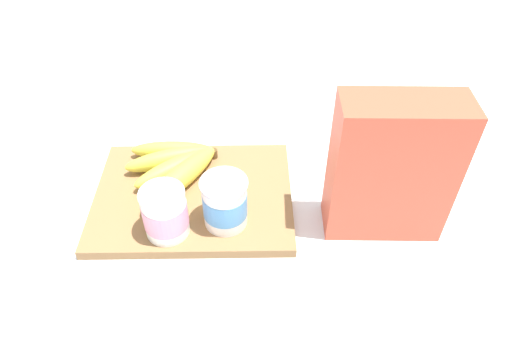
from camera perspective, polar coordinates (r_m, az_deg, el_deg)
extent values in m
plane|color=white|center=(0.83, -7.58, -3.53)|extent=(2.40, 2.40, 0.00)
cube|color=olive|center=(0.82, -7.63, -3.11)|extent=(0.34, 0.26, 0.02)
cube|color=#D85138|center=(0.73, 16.24, 0.15)|extent=(0.18, 0.08, 0.24)
cylinder|color=white|center=(0.73, -3.82, -4.03)|extent=(0.07, 0.07, 0.08)
cylinder|color=#5193D1|center=(0.73, -3.82, -4.03)|extent=(0.07, 0.07, 0.04)
cylinder|color=silver|center=(0.70, -3.99, -1.56)|extent=(0.07, 0.07, 0.00)
cylinder|color=white|center=(0.73, -11.06, -5.17)|extent=(0.07, 0.07, 0.08)
cylinder|color=pink|center=(0.73, -11.06, -5.17)|extent=(0.07, 0.07, 0.04)
cylinder|color=silver|center=(0.70, -11.51, -2.81)|extent=(0.07, 0.07, 0.00)
ellipsoid|color=yellow|center=(0.88, -10.19, 2.47)|extent=(0.15, 0.04, 0.03)
ellipsoid|color=yellow|center=(0.86, -10.47, 1.43)|extent=(0.17, 0.08, 0.04)
ellipsoid|color=yellow|center=(0.84, -9.81, 0.37)|extent=(0.15, 0.12, 0.04)
ellipsoid|color=yellow|center=(0.82, -9.27, -0.86)|extent=(0.14, 0.18, 0.04)
cylinder|color=brown|center=(0.88, -5.19, 2.07)|extent=(0.01, 0.01, 0.02)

